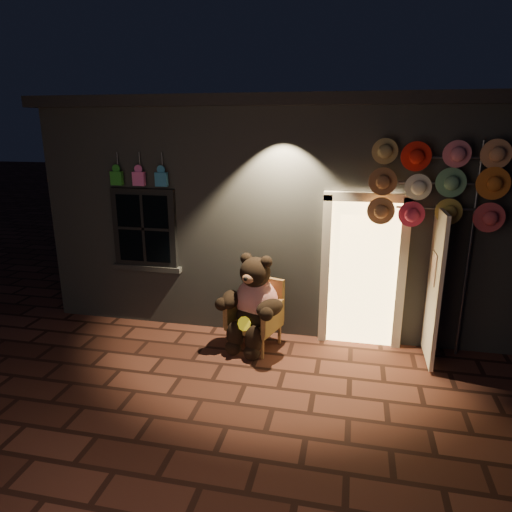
% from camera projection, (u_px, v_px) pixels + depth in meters
% --- Properties ---
extents(ground, '(60.00, 60.00, 0.00)m').
position_uv_depth(ground, '(245.00, 384.00, 5.57)').
color(ground, brown).
rests_on(ground, ground).
extents(shop_building, '(7.30, 5.95, 3.51)m').
position_uv_depth(shop_building, '(292.00, 195.00, 8.84)').
color(shop_building, slate).
rests_on(shop_building, ground).
extents(wicker_armchair, '(0.80, 0.77, 0.97)m').
position_uv_depth(wicker_armchair, '(257.00, 313.00, 6.47)').
color(wicker_armchair, '#9E653D').
rests_on(wicker_armchair, ground).
extents(teddy_bear, '(0.95, 0.87, 1.37)m').
position_uv_depth(teddy_bear, '(254.00, 304.00, 6.30)').
color(teddy_bear, red).
rests_on(teddy_bear, ground).
extents(hat_rack, '(1.68, 0.22, 2.90)m').
position_uv_depth(hat_rack, '(435.00, 186.00, 5.69)').
color(hat_rack, '#59595E').
rests_on(hat_rack, ground).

